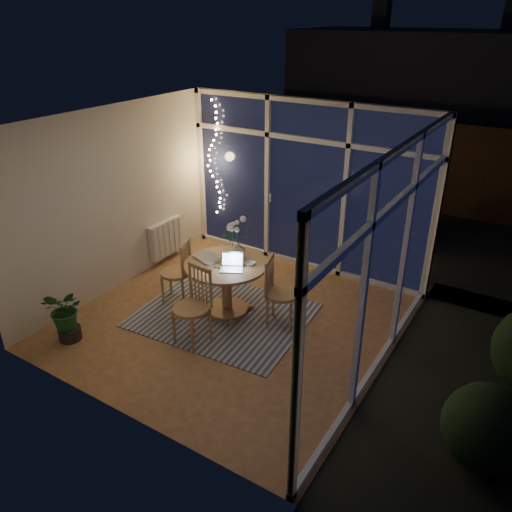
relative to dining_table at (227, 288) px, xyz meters
name	(u,v)px	position (x,y,z in m)	size (l,w,h in m)	color
floor	(234,321)	(0.20, -0.13, -0.37)	(4.00, 4.00, 0.00)	brown
ceiling	(229,122)	(0.20, -0.13, 2.23)	(4.00, 4.00, 0.00)	silver
wall_back	(307,187)	(0.20, 1.87, 0.93)	(4.00, 0.04, 2.60)	silver
wall_front	(107,305)	(0.20, -2.13, 0.93)	(4.00, 0.04, 2.60)	silver
wall_left	(115,201)	(-1.80, -0.13, 0.93)	(0.04, 4.00, 2.60)	silver
wall_right	(393,272)	(2.20, -0.13, 0.93)	(0.04, 4.00, 2.60)	silver
window_wall_back	(305,187)	(0.20, 1.83, 0.93)	(4.00, 0.10, 2.60)	silver
window_wall_right	(389,271)	(2.16, -0.13, 0.93)	(0.10, 4.00, 2.60)	silver
radiator	(166,238)	(-1.74, 0.77, 0.03)	(0.10, 0.70, 0.58)	silver
fairy_lights	(214,158)	(-1.45, 1.75, 1.15)	(0.24, 0.10, 1.85)	#FFBD66
garden_patio	(392,215)	(0.70, 4.87, -0.43)	(12.00, 6.00, 0.10)	black
garden_fence	(382,160)	(0.20, 5.37, 0.53)	(11.00, 0.08, 1.80)	#3B1F15
neighbour_roof	(442,80)	(0.50, 8.37, 1.83)	(7.00, 3.00, 2.20)	#30323A
garden_shrubs	(300,203)	(-0.60, 3.27, 0.08)	(0.90, 0.90, 0.90)	black
rug	(223,315)	(0.00, -0.10, -0.37)	(2.20, 1.76, 0.01)	#C1B29D
dining_table	(227,288)	(0.00, 0.00, 0.00)	(1.09, 1.09, 0.75)	#AC894D
chair_left	(175,271)	(-0.77, -0.13, 0.10)	(0.44, 0.44, 0.94)	#AC894D
chair_right	(282,292)	(0.77, 0.14, 0.11)	(0.45, 0.45, 0.96)	#AC894D
chair_front	(191,307)	(0.03, -0.78, 0.13)	(0.46, 0.46, 1.00)	#AC894D
laptop	(232,262)	(0.17, -0.11, 0.48)	(0.29, 0.25, 0.21)	silver
flower_vase	(239,249)	(0.02, 0.26, 0.48)	(0.20, 0.20, 0.21)	white
bowl	(250,263)	(0.29, 0.13, 0.39)	(0.15, 0.15, 0.04)	white
newspapers	(208,257)	(-0.29, 0.00, 0.38)	(0.35, 0.27, 0.02)	white
phone	(218,267)	(-0.02, -0.15, 0.38)	(0.10, 0.05, 0.01)	black
potted_plant	(66,313)	(-1.31, -1.55, 0.01)	(0.54, 0.47, 0.76)	#1A4921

